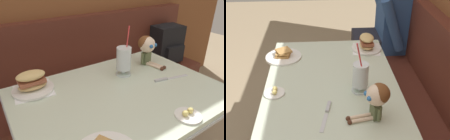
% 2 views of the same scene
% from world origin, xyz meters
% --- Properties ---
extents(booth_bench, '(2.60, 0.48, 1.00)m').
position_xyz_m(booth_bench, '(0.00, 0.81, 0.33)').
color(booth_bench, '#512319').
rests_on(booth_bench, ground).
extents(diner_table, '(1.11, 0.81, 0.74)m').
position_xyz_m(diner_table, '(0.00, 0.18, 0.54)').
color(diner_table, beige).
rests_on(diner_table, ground).
extents(milkshake_glass, '(0.10, 0.10, 0.31)m').
position_xyz_m(milkshake_glass, '(0.13, 0.34, 0.84)').
color(milkshake_glass, silver).
rests_on(milkshake_glass, diner_table).
extents(sandwich_plate, '(0.22, 0.22, 0.12)m').
position_xyz_m(sandwich_plate, '(-0.39, 0.46, 0.79)').
color(sandwich_plate, white).
rests_on(sandwich_plate, diner_table).
extents(butter_saucer, '(0.12, 0.12, 0.04)m').
position_xyz_m(butter_saucer, '(0.13, -0.15, 0.75)').
color(butter_saucer, white).
rests_on(butter_saucer, diner_table).
extents(butter_knife, '(0.23, 0.07, 0.01)m').
position_xyz_m(butter_knife, '(0.30, 0.14, 0.74)').
color(butter_knife, silver).
rests_on(butter_knife, diner_table).
extents(seated_doll, '(0.13, 0.23, 0.20)m').
position_xyz_m(seated_doll, '(0.36, 0.39, 0.87)').
color(seated_doll, '#5B6642').
rests_on(seated_doll, diner_table).
extents(backpack, '(0.32, 0.27, 0.41)m').
position_xyz_m(backpack, '(1.03, 0.78, 0.66)').
color(backpack, black).
rests_on(backpack, booth_bench).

